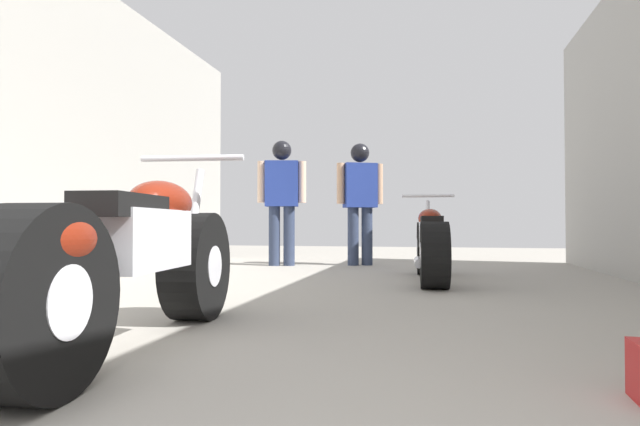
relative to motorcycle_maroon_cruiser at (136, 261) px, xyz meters
name	(u,v)px	position (x,y,z in m)	size (l,w,h in m)	color
ground_plane	(328,297)	(0.51, 1.86, -0.40)	(18.58, 18.58, 0.00)	#9E998E
garage_partition_left	(27,112)	(-2.25, 1.86, 1.18)	(0.08, 8.52, 3.16)	#A3A099
motorcycle_maroon_cruiser	(136,261)	(0.00, 0.00, 0.00)	(0.61, 2.08, 0.97)	black
motorcycle_black_naked	(431,244)	(1.29, 3.19, -0.03)	(0.57, 1.94, 0.90)	black
mechanic_in_blue	(282,191)	(-0.73, 4.76, 0.63)	(0.68, 0.34, 1.72)	#2D3851
mechanic_with_helmet	(360,192)	(0.32, 5.05, 0.62)	(0.65, 0.39, 1.70)	#2D3851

